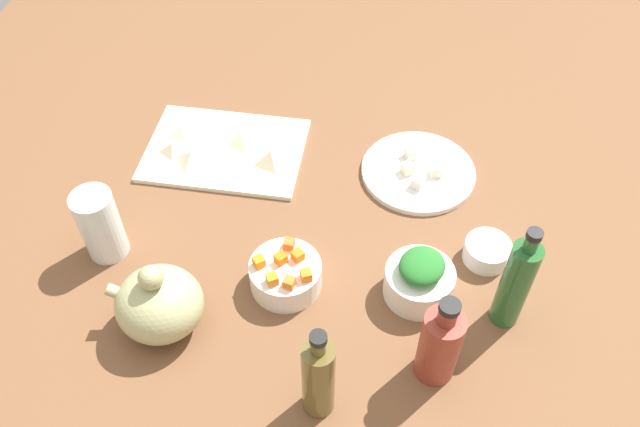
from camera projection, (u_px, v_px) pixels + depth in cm
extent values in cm
cube|color=brown|center=(320.00, 236.00, 125.72)|extent=(190.00, 190.00, 3.00)
cube|color=#EDE8CF|center=(225.00, 150.00, 138.33)|extent=(32.69, 23.45, 1.00)
cylinder|color=white|center=(418.00, 172.00, 134.01)|extent=(23.14, 23.14, 1.20)
cylinder|color=white|center=(419.00, 283.00, 113.12)|extent=(12.01, 12.01, 6.03)
cylinder|color=white|center=(286.00, 275.00, 114.57)|extent=(12.62, 12.62, 5.36)
cylinder|color=white|center=(487.00, 251.00, 118.85)|extent=(8.42, 8.42, 3.95)
ellipsoid|color=tan|center=(160.00, 304.00, 107.01)|extent=(14.48, 13.94, 11.52)
sphere|color=tan|center=(151.00, 278.00, 101.43)|extent=(4.05, 4.05, 4.05)
cylinder|color=tan|center=(121.00, 294.00, 106.55)|extent=(5.38, 2.00, 3.93)
cylinder|color=brown|center=(318.00, 379.00, 95.58)|extent=(4.95, 4.95, 16.60)
cylinder|color=brown|center=(318.00, 346.00, 88.34)|extent=(2.23, 2.23, 2.57)
cylinder|color=black|center=(318.00, 339.00, 86.92)|extent=(2.48, 2.48, 1.20)
cylinder|color=maroon|center=(439.00, 346.00, 100.27)|extent=(6.39, 6.39, 14.50)
cylinder|color=maroon|center=(448.00, 315.00, 93.64)|extent=(2.87, 2.87, 3.06)
cylinder|color=black|center=(450.00, 307.00, 92.02)|extent=(3.19, 3.19, 1.20)
cylinder|color=#285E2C|center=(515.00, 285.00, 105.17)|extent=(4.85, 4.85, 18.59)
cylinder|color=#285E2C|center=(531.00, 244.00, 97.05)|extent=(2.18, 2.18, 2.90)
cylinder|color=black|center=(535.00, 235.00, 95.50)|extent=(2.42, 2.42, 1.20)
cylinder|color=white|center=(100.00, 225.00, 116.24)|extent=(7.36, 7.36, 14.30)
cube|color=orange|center=(272.00, 279.00, 109.63)|extent=(2.47, 2.47, 1.80)
cube|color=orange|center=(259.00, 262.00, 112.01)|extent=(2.53, 2.53, 1.80)
cube|color=orange|center=(289.00, 283.00, 109.17)|extent=(2.17, 2.17, 1.80)
cube|color=orange|center=(281.00, 259.00, 112.45)|extent=(2.54, 2.54, 1.80)
cube|color=orange|center=(304.00, 275.00, 110.20)|extent=(2.38, 2.38, 1.80)
cube|color=orange|center=(289.00, 244.00, 114.50)|extent=(1.95, 1.95, 1.80)
cube|color=orange|center=(298.00, 255.00, 112.88)|extent=(2.54, 2.54, 1.80)
ellipsoid|color=#28742B|center=(422.00, 266.00, 109.50)|extent=(10.39, 10.79, 3.57)
cube|color=white|center=(437.00, 170.00, 131.87)|extent=(2.44, 2.44, 2.20)
cube|color=#FAF3CA|center=(408.00, 168.00, 132.24)|extent=(3.01, 3.01, 2.20)
cube|color=#F3E3CF|center=(410.00, 153.00, 135.14)|extent=(3.01, 3.01, 2.20)
cube|color=white|center=(418.00, 182.00, 129.69)|extent=(2.91, 2.91, 2.20)
pyramid|color=beige|center=(271.00, 157.00, 134.03)|extent=(7.38, 7.37, 3.18)
pyramid|color=beige|center=(241.00, 138.00, 138.27)|extent=(6.69, 7.01, 2.54)
pyramid|color=beige|center=(192.00, 157.00, 134.12)|extent=(6.84, 6.47, 3.05)
pyramid|color=beige|center=(182.00, 130.00, 140.18)|extent=(5.98, 5.72, 2.17)
pyramid|color=beige|center=(173.00, 147.00, 136.33)|extent=(5.42, 5.19, 2.51)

